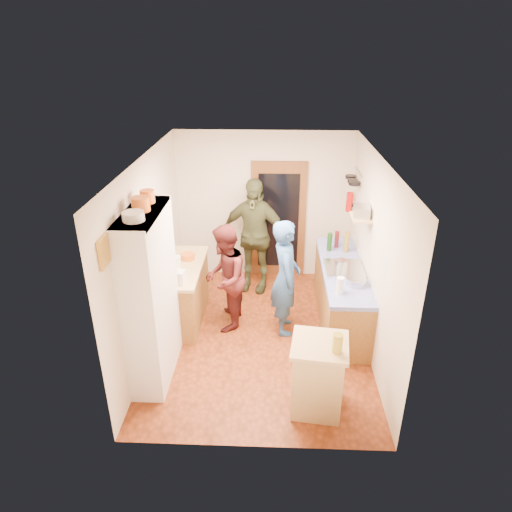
# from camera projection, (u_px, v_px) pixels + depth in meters

# --- Properties ---
(floor) EXTENTS (3.00, 4.00, 0.02)m
(floor) POSITION_uv_depth(u_px,v_px,m) (260.00, 337.00, 6.66)
(floor) COLOR brown
(floor) RESTS_ON ground
(ceiling) EXTENTS (3.00, 4.00, 0.02)m
(ceiling) POSITION_uv_depth(u_px,v_px,m) (261.00, 159.00, 5.53)
(ceiling) COLOR silver
(ceiling) RESTS_ON ground
(wall_back) EXTENTS (3.00, 0.02, 2.60)m
(wall_back) POSITION_uv_depth(u_px,v_px,m) (264.00, 206.00, 7.91)
(wall_back) COLOR beige
(wall_back) RESTS_ON ground
(wall_front) EXTENTS (3.00, 0.02, 2.60)m
(wall_front) POSITION_uv_depth(u_px,v_px,m) (254.00, 348.00, 4.28)
(wall_front) COLOR beige
(wall_front) RESTS_ON ground
(wall_left) EXTENTS (0.02, 4.00, 2.60)m
(wall_left) POSITION_uv_depth(u_px,v_px,m) (149.00, 254.00, 6.15)
(wall_left) COLOR beige
(wall_left) RESTS_ON ground
(wall_right) EXTENTS (0.02, 4.00, 2.60)m
(wall_right) POSITION_uv_depth(u_px,v_px,m) (374.00, 258.00, 6.04)
(wall_right) COLOR beige
(wall_right) RESTS_ON ground
(door_frame) EXTENTS (0.95, 0.06, 2.10)m
(door_frame) POSITION_uv_depth(u_px,v_px,m) (278.00, 221.00, 7.97)
(door_frame) COLOR brown
(door_frame) RESTS_ON ground
(door_glass) EXTENTS (0.70, 0.02, 1.70)m
(door_glass) POSITION_uv_depth(u_px,v_px,m) (278.00, 221.00, 7.94)
(door_glass) COLOR black
(door_glass) RESTS_ON door_frame
(hutch_body) EXTENTS (0.40, 1.20, 2.20)m
(hutch_body) POSITION_uv_depth(u_px,v_px,m) (151.00, 297.00, 5.51)
(hutch_body) COLOR white
(hutch_body) RESTS_ON ground
(hutch_top_shelf) EXTENTS (0.40, 1.14, 0.04)m
(hutch_top_shelf) POSITION_uv_depth(u_px,v_px,m) (141.00, 213.00, 5.05)
(hutch_top_shelf) COLOR white
(hutch_top_shelf) RESTS_ON hutch_body
(plate_stack) EXTENTS (0.23, 0.23, 0.10)m
(plate_stack) POSITION_uv_depth(u_px,v_px,m) (133.00, 216.00, 4.76)
(plate_stack) COLOR white
(plate_stack) RESTS_ON hutch_top_shelf
(orange_pot_a) EXTENTS (0.20, 0.20, 0.16)m
(orange_pot_a) POSITION_uv_depth(u_px,v_px,m) (141.00, 204.00, 5.02)
(orange_pot_a) COLOR orange
(orange_pot_a) RESTS_ON hutch_top_shelf
(orange_pot_b) EXTENTS (0.17, 0.17, 0.15)m
(orange_pot_b) POSITION_uv_depth(u_px,v_px,m) (147.00, 196.00, 5.28)
(orange_pot_b) COLOR orange
(orange_pot_b) RESTS_ON hutch_top_shelf
(left_counter_base) EXTENTS (0.60, 1.40, 0.85)m
(left_counter_base) POSITION_uv_depth(u_px,v_px,m) (182.00, 294.00, 6.92)
(left_counter_base) COLOR olive
(left_counter_base) RESTS_ON ground
(left_counter_top) EXTENTS (0.64, 1.44, 0.05)m
(left_counter_top) POSITION_uv_depth(u_px,v_px,m) (180.00, 267.00, 6.73)
(left_counter_top) COLOR tan
(left_counter_top) RESTS_ON left_counter_base
(toaster) EXTENTS (0.26, 0.18, 0.18)m
(toaster) POSITION_uv_depth(u_px,v_px,m) (176.00, 277.00, 6.21)
(toaster) COLOR white
(toaster) RESTS_ON left_counter_top
(kettle) EXTENTS (0.19, 0.19, 0.19)m
(kettle) POSITION_uv_depth(u_px,v_px,m) (175.00, 262.00, 6.61)
(kettle) COLOR white
(kettle) RESTS_ON left_counter_top
(orange_bowl) EXTENTS (0.24, 0.24, 0.09)m
(orange_bowl) POSITION_uv_depth(u_px,v_px,m) (188.00, 257.00, 6.90)
(orange_bowl) COLOR orange
(orange_bowl) RESTS_ON left_counter_top
(chopping_board) EXTENTS (0.31, 0.23, 0.02)m
(chopping_board) POSITION_uv_depth(u_px,v_px,m) (187.00, 251.00, 7.15)
(chopping_board) COLOR tan
(chopping_board) RESTS_ON left_counter_top
(right_counter_base) EXTENTS (0.60, 2.20, 0.84)m
(right_counter_base) POSITION_uv_depth(u_px,v_px,m) (341.00, 296.00, 6.88)
(right_counter_base) COLOR olive
(right_counter_base) RESTS_ON ground
(right_counter_top) EXTENTS (0.62, 2.22, 0.06)m
(right_counter_top) POSITION_uv_depth(u_px,v_px,m) (343.00, 269.00, 6.69)
(right_counter_top) COLOR #091EA3
(right_counter_top) RESTS_ON right_counter_base
(hob) EXTENTS (0.55, 0.58, 0.04)m
(hob) POSITION_uv_depth(u_px,v_px,m) (344.00, 268.00, 6.60)
(hob) COLOR silver
(hob) RESTS_ON right_counter_top
(pot_on_hob) EXTENTS (0.18, 0.18, 0.12)m
(pot_on_hob) POSITION_uv_depth(u_px,v_px,m) (341.00, 264.00, 6.57)
(pot_on_hob) COLOR silver
(pot_on_hob) RESTS_ON hob
(bottle_a) EXTENTS (0.09, 0.09, 0.30)m
(bottle_a) POSITION_uv_depth(u_px,v_px,m) (330.00, 242.00, 7.14)
(bottle_a) COLOR #143F14
(bottle_a) RESTS_ON right_counter_top
(bottle_b) EXTENTS (0.07, 0.07, 0.27)m
(bottle_b) POSITION_uv_depth(u_px,v_px,m) (337.00, 239.00, 7.27)
(bottle_b) COLOR #591419
(bottle_b) RESTS_ON right_counter_top
(bottle_c) EXTENTS (0.10, 0.10, 0.32)m
(bottle_c) POSITION_uv_depth(u_px,v_px,m) (347.00, 242.00, 7.10)
(bottle_c) COLOR olive
(bottle_c) RESTS_ON right_counter_top
(paper_towel) EXTENTS (0.11, 0.11, 0.23)m
(paper_towel) POSITION_uv_depth(u_px,v_px,m) (340.00, 285.00, 5.95)
(paper_towel) COLOR white
(paper_towel) RESTS_ON right_counter_top
(mixing_bowl) EXTENTS (0.29, 0.29, 0.10)m
(mixing_bowl) POSITION_uv_depth(u_px,v_px,m) (356.00, 281.00, 6.18)
(mixing_bowl) COLOR silver
(mixing_bowl) RESTS_ON right_counter_top
(island_base) EXTENTS (0.62, 0.62, 0.86)m
(island_base) POSITION_uv_depth(u_px,v_px,m) (318.00, 378.00, 5.20)
(island_base) COLOR tan
(island_base) RESTS_ON ground
(island_top) EXTENTS (0.69, 0.69, 0.05)m
(island_top) POSITION_uv_depth(u_px,v_px,m) (320.00, 345.00, 5.00)
(island_top) COLOR tan
(island_top) RESTS_ON island_base
(cutting_board) EXTENTS (0.38, 0.32, 0.02)m
(cutting_board) POSITION_uv_depth(u_px,v_px,m) (316.00, 341.00, 5.05)
(cutting_board) COLOR white
(cutting_board) RESTS_ON island_top
(oil_jar) EXTENTS (0.12, 0.12, 0.22)m
(oil_jar) POSITION_uv_depth(u_px,v_px,m) (338.00, 343.00, 4.81)
(oil_jar) COLOR #AD9E2D
(oil_jar) RESTS_ON island_top
(pan_rail) EXTENTS (0.02, 0.65, 0.02)m
(pan_rail) POSITION_uv_depth(u_px,v_px,m) (357.00, 172.00, 7.10)
(pan_rail) COLOR silver
(pan_rail) RESTS_ON wall_right
(pan_hang_a) EXTENTS (0.18, 0.18, 0.05)m
(pan_hang_a) POSITION_uv_depth(u_px,v_px,m) (355.00, 183.00, 7.00)
(pan_hang_a) COLOR black
(pan_hang_a) RESTS_ON pan_rail
(pan_hang_b) EXTENTS (0.16, 0.16, 0.05)m
(pan_hang_b) POSITION_uv_depth(u_px,v_px,m) (352.00, 181.00, 7.19)
(pan_hang_b) COLOR black
(pan_hang_b) RESTS_ON pan_rail
(pan_hang_c) EXTENTS (0.17, 0.17, 0.05)m
(pan_hang_c) POSITION_uv_depth(u_px,v_px,m) (351.00, 177.00, 7.36)
(pan_hang_c) COLOR black
(pan_hang_c) RESTS_ON pan_rail
(wall_shelf) EXTENTS (0.26, 0.42, 0.03)m
(wall_shelf) POSITION_uv_depth(u_px,v_px,m) (361.00, 217.00, 6.28)
(wall_shelf) COLOR tan
(wall_shelf) RESTS_ON wall_right
(radio) EXTENTS (0.26, 0.33, 0.15)m
(radio) POSITION_uv_depth(u_px,v_px,m) (362.00, 211.00, 6.24)
(radio) COLOR silver
(radio) RESTS_ON wall_shelf
(ext_bracket) EXTENTS (0.06, 0.10, 0.04)m
(ext_bracket) POSITION_uv_depth(u_px,v_px,m) (353.00, 205.00, 7.51)
(ext_bracket) COLOR black
(ext_bracket) RESTS_ON wall_right
(fire_extinguisher) EXTENTS (0.11, 0.11, 0.32)m
(fire_extinguisher) POSITION_uv_depth(u_px,v_px,m) (349.00, 202.00, 7.49)
(fire_extinguisher) COLOR red
(fire_extinguisher) RESTS_ON wall_right
(picture_frame) EXTENTS (0.03, 0.25, 0.30)m
(picture_frame) POSITION_uv_depth(u_px,v_px,m) (104.00, 252.00, 4.43)
(picture_frame) COLOR gold
(picture_frame) RESTS_ON wall_left
(person_hob) EXTENTS (0.46, 0.66, 1.73)m
(person_hob) POSITION_uv_depth(u_px,v_px,m) (288.00, 278.00, 6.44)
(person_hob) COLOR #2C558B
(person_hob) RESTS_ON ground
(person_left) EXTENTS (0.63, 0.80, 1.60)m
(person_left) POSITION_uv_depth(u_px,v_px,m) (227.00, 277.00, 6.61)
(person_left) COLOR #4B1A1A
(person_left) RESTS_ON ground
(person_back) EXTENTS (1.23, 0.76, 1.96)m
(person_back) POSITION_uv_depth(u_px,v_px,m) (254.00, 236.00, 7.54)
(person_back) COLOR #373D21
(person_back) RESTS_ON ground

